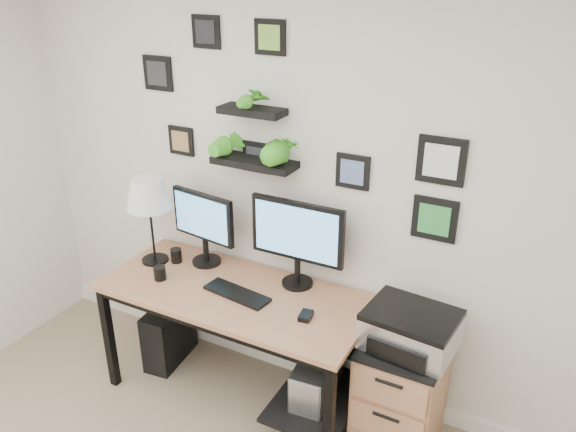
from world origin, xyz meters
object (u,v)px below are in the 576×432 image
Objects in this scene: monitor_left at (203,223)px; file_cabinet at (401,393)px; monitor_right at (297,237)px; table_lamp at (148,196)px; pc_tower_black at (169,333)px; pc_tower_grey at (317,389)px; desk at (243,307)px; printer at (410,330)px; mug at (160,273)px.

file_cabinet is (1.34, -0.11, -0.69)m from monitor_left.
monitor_right is 0.96m from table_lamp.
table_lamp is at bearing -179.23° from file_cabinet.
monitor_left is 0.87m from pc_tower_black.
desk is at bearing 179.39° from pc_tower_grey.
table_lamp is (-0.30, -0.13, 0.17)m from monitor_left.
pc_tower_grey is 0.67× the size of file_cabinet.
pc_tower_black is 1.12m from pc_tower_grey.
monitor_left is at bearing 20.03° from pc_tower_black.
pc_tower_black is (-0.63, 0.04, -0.42)m from desk.
mug is at bearing -173.58° from printer.
file_cabinet is at bearing -4.47° from monitor_left.
mug is (-0.13, -0.29, -0.24)m from monitor_left.
desk is 3.31× the size of printer.
desk is 19.25× the size of mug.
pc_tower_grey is (0.87, -0.17, -0.81)m from monitor_left.
pc_tower_grey is (1.12, -0.04, 0.01)m from pc_tower_black.
desk is at bearing -177.82° from printer.
monitor_right is 1.28× the size of pc_tower_grey.
monitor_right is at bearing 9.68° from table_lamp.
file_cabinet is at bearing 134.27° from printer.
printer is at bearing 0.06° from table_lamp.
desk is 3.91× the size of pc_tower_black.
file_cabinet is at bearing 7.29° from mug.
table_lamp is at bearing 176.97° from desk.
mug reaches higher than pc_tower_black.
monitor_right is 6.89× the size of mug.
table_lamp is 1.72m from printer.
monitor_right reaches higher than printer.
printer is (1.62, 0.00, 0.57)m from pc_tower_black.
printer is at bearing 6.42° from mug.
pc_tower_grey is (1.17, -0.04, -0.98)m from table_lamp.
monitor_left is 0.63m from monitor_right.
table_lamp reaches higher than pc_tower_black.
pc_tower_grey is 0.50m from file_cabinet.
printer is at bearing -45.73° from file_cabinet.
monitor_right is at bearing 2.92° from monitor_left.
mug is (0.18, -0.17, -0.41)m from table_lamp.
monitor_right reaches higher than mug.
mug is at bearing -113.39° from monitor_left.
monitor_right is at bearing 37.32° from desk.
mug is 0.62m from pc_tower_black.
monitor_right is at bearing 3.75° from pc_tower_black.
mug is 1.16m from pc_tower_grey.
monitor_right is at bearing 169.11° from file_cabinet.
printer reaches higher than desk.
monitor_left is 1.39m from printer.
monitor_left is (-0.37, 0.16, 0.40)m from desk.
desk is at bearing -176.57° from file_cabinet.
pc_tower_black is (0.05, 0.00, -0.99)m from table_lamp.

